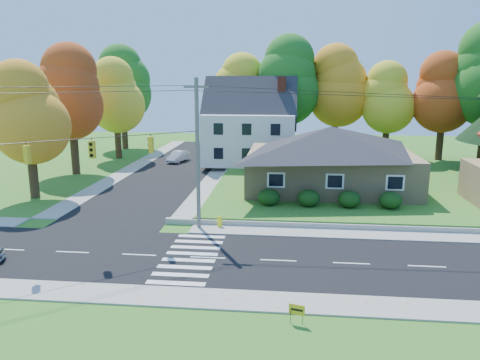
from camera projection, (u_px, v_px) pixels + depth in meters
The scene contains 22 objects.
ground at pixel (208, 258), 26.47m from camera, with size 120.00×120.00×0.00m, color #3D7923.
road_main at pixel (208, 258), 26.47m from camera, with size 90.00×8.00×0.02m, color black.
road_cross at pixel (177, 168), 52.54m from camera, with size 8.00×44.00×0.02m, color black.
sidewalk_north at pixel (221, 229), 31.32m from camera, with size 90.00×2.00×0.08m, color #9C9A90.
sidewalk_south at pixel (189, 298), 21.60m from camera, with size 90.00×2.00×0.08m, color #9C9A90.
lawn at pixel (377, 180), 45.47m from camera, with size 30.00×30.00×0.50m, color #3D7923.
ranch_house at pixel (330, 157), 40.48m from camera, with size 14.60×10.60×5.40m.
colonial_house at pixel (250, 126), 52.67m from camera, with size 10.40×8.40×9.60m.
hedge_row at pixel (329, 198), 34.97m from camera, with size 10.70×1.70×1.27m.
traffic_infrastructure at pixel (208, 164), 26.69m from camera, with size 38.10×10.66×10.00m.
tree_lot_0 at pixel (238, 91), 57.91m from camera, with size 6.72×6.72×12.51m.
tree_lot_1 at pixel (287, 81), 56.04m from camera, with size 7.84×7.84×14.60m.
tree_lot_2 at pixel (337, 86), 56.53m from camera, with size 7.28×7.28×13.56m.
tree_lot_3 at pixel (388, 98), 55.22m from camera, with size 6.16×6.16×11.47m.
tree_lot_4 at pixel (444, 92), 53.49m from camera, with size 6.72×6.72×12.51m.
tree_west_0 at pixel (27, 113), 38.34m from camera, with size 6.16×6.16×11.47m.
tree_west_1 at pixel (70, 93), 47.87m from camera, with size 7.28×7.28×13.56m.
tree_west_2 at pixel (116, 96), 57.62m from camera, with size 6.72×6.72×12.51m.
tree_west_3 at pixel (122, 84), 65.31m from camera, with size 7.84×7.84×14.60m.
white_car at pixel (178, 156), 56.37m from camera, with size 1.37×3.93×1.29m, color #B5B5C9.
fire_hydrant at pixel (220, 222), 31.77m from camera, with size 0.47×0.37×0.83m.
yard_sign at pixel (297, 310), 19.29m from camera, with size 0.66×0.20×0.85m.
Camera 1 is at (4.45, -24.57, 10.00)m, focal length 35.00 mm.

